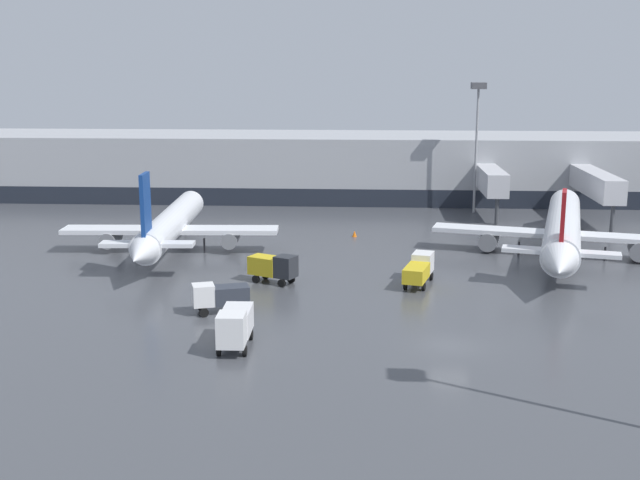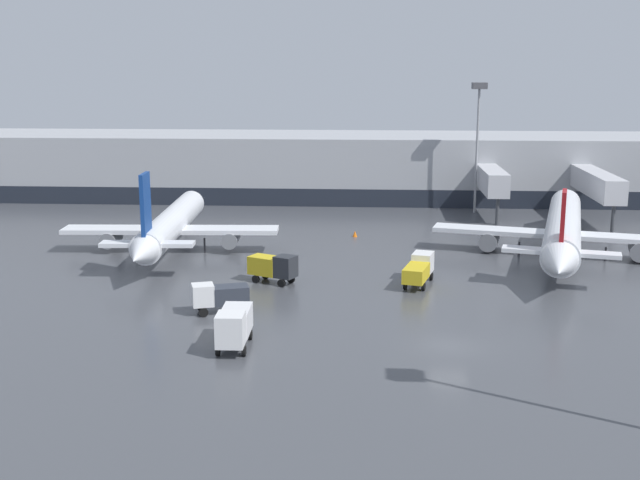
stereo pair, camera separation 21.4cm
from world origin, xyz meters
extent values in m
plane|color=#424449|center=(0.00, 0.00, 0.00)|extent=(320.00, 320.00, 0.00)
cube|color=#9EA0A5|center=(0.00, 62.00, 4.50)|extent=(160.00, 16.00, 9.00)
cube|color=#1E232D|center=(0.00, 53.95, 1.20)|extent=(156.80, 0.10, 2.40)
cube|color=#BCBCC1|center=(9.68, 48.13, 4.60)|extent=(2.60, 11.74, 2.80)
cylinder|color=#3F4247|center=(9.68, 42.86, 1.60)|extent=(0.44, 0.44, 3.20)
cube|color=#BCBCC1|center=(21.99, 46.08, 4.60)|extent=(2.60, 15.84, 2.80)
cylinder|color=#3F4247|center=(21.99, 38.76, 1.60)|extent=(0.44, 0.44, 3.20)
cylinder|color=silver|center=(13.85, 27.79, 2.84)|extent=(10.19, 28.54, 3.37)
cone|color=silver|center=(17.76, 43.45, 2.84)|extent=(4.00, 4.37, 3.20)
cone|color=silver|center=(9.78, 11.48, 2.84)|extent=(4.17, 5.64, 3.03)
cube|color=silver|center=(13.67, 27.10, 2.17)|extent=(25.52, 9.01, 0.44)
cube|color=silver|center=(10.66, 15.04, 3.18)|extent=(9.82, 3.93, 0.35)
cube|color=maroon|center=(10.66, 15.04, 6.16)|extent=(0.98, 2.62, 4.60)
cylinder|color=slate|center=(6.72, 28.83, 1.15)|extent=(2.57, 3.55, 1.85)
cylinder|color=slate|center=(20.62, 25.37, 1.15)|extent=(2.57, 3.55, 1.85)
cylinder|color=#2D2D33|center=(16.10, 36.80, 0.66)|extent=(0.20, 0.20, 1.33)
cylinder|color=#2D2D33|center=(9.53, 27.40, 0.66)|extent=(0.20, 0.20, 1.33)
cylinder|color=#2D2D33|center=(17.47, 25.42, 0.66)|extent=(0.20, 0.20, 1.33)
cylinder|color=silver|center=(-25.75, 27.25, 2.85)|extent=(4.09, 24.19, 2.92)
cone|color=silver|center=(-26.41, 40.88, 2.85)|extent=(2.92, 3.34, 2.77)
cone|color=silver|center=(-25.05, 13.05, 2.85)|extent=(2.84, 4.50, 2.63)
cube|color=silver|center=(-25.72, 26.65, 2.26)|extent=(21.97, 4.15, 0.44)
cube|color=silver|center=(-25.21, 16.19, 3.14)|extent=(8.38, 2.13, 0.35)
cube|color=navy|center=(-25.21, 16.19, 6.59)|extent=(0.50, 2.79, 5.73)
cylinder|color=slate|center=(-31.83, 26.35, 1.38)|extent=(1.77, 3.47, 1.60)
cylinder|color=slate|center=(-19.61, 26.95, 1.38)|extent=(1.77, 3.47, 1.60)
cylinder|color=#2D2D33|center=(-26.13, 35.07, 0.77)|extent=(0.20, 0.20, 1.53)
cylinder|color=#2D2D33|center=(-29.18, 25.88, 0.77)|extent=(0.20, 0.20, 1.53)
cylinder|color=#2D2D33|center=(-22.20, 26.22, 0.77)|extent=(0.20, 0.20, 1.53)
cube|color=gold|center=(-14.65, 15.63, 1.49)|extent=(3.13, 2.70, 1.59)
cube|color=#26282D|center=(-12.73, 14.67, 1.64)|extent=(2.17, 2.17, 1.87)
cylinder|color=black|center=(-12.33, 15.33, 0.35)|extent=(0.74, 0.54, 0.70)
cylinder|color=black|center=(-13.01, 13.96, 0.35)|extent=(0.74, 0.54, 0.70)
cylinder|color=black|center=(-14.73, 16.52, 0.35)|extent=(0.74, 0.54, 0.70)
cylinder|color=black|center=(-15.41, 15.15, 0.35)|extent=(0.74, 0.54, 0.70)
cube|color=gold|center=(-1.51, 14.39, 1.31)|extent=(2.60, 3.89, 1.22)
cube|color=silver|center=(-0.78, 17.17, 1.58)|extent=(2.16, 2.53, 1.75)
cylinder|color=black|center=(-1.52, 17.45, 0.35)|extent=(0.42, 0.74, 0.70)
cylinder|color=black|center=(0.00, 17.05, 0.35)|extent=(0.42, 0.74, 0.70)
cylinder|color=black|center=(-2.43, 13.98, 0.35)|extent=(0.42, 0.74, 0.70)
cylinder|color=black|center=(-0.91, 13.58, 0.35)|extent=(0.42, 0.74, 0.70)
cube|color=#2D333D|center=(-16.13, 6.70, 1.39)|extent=(3.03, 2.37, 1.37)
cube|color=silver|center=(-18.17, 6.06, 1.52)|extent=(2.03, 1.98, 1.64)
cylinder|color=black|center=(-18.01, 5.33, 0.35)|extent=(0.74, 0.45, 0.70)
cylinder|color=black|center=(-18.46, 6.74, 0.35)|extent=(0.74, 0.45, 0.70)
cylinder|color=black|center=(-15.46, 6.14, 0.35)|extent=(0.74, 0.45, 0.70)
cylinder|color=black|center=(-15.91, 7.55, 0.35)|extent=(0.74, 0.45, 0.70)
cube|color=silver|center=(-14.58, -0.11, 1.58)|extent=(1.97, 3.23, 1.75)
cube|color=silver|center=(-14.53, -2.68, 1.77)|extent=(1.85, 1.99, 2.14)
cylinder|color=black|center=(-13.67, -2.75, 0.35)|extent=(0.26, 0.70, 0.70)
cylinder|color=black|center=(-15.39, -2.78, 0.35)|extent=(0.26, 0.70, 0.70)
cylinder|color=black|center=(-13.74, 0.48, 0.35)|extent=(0.26, 0.70, 0.70)
cylinder|color=black|center=(-15.45, 0.44, 0.35)|extent=(0.26, 0.70, 0.70)
cone|color=orange|center=(-7.11, 35.00, 0.34)|extent=(0.51, 0.51, 0.67)
cylinder|color=gray|center=(8.03, 50.92, 7.86)|extent=(0.30, 0.30, 15.71)
cube|color=#4C4C51|center=(8.03, 50.92, 16.11)|extent=(1.80, 1.80, 0.80)
camera|label=1|loc=(-5.83, -52.10, 18.72)|focal=45.00mm
camera|label=2|loc=(-5.61, -52.08, 18.72)|focal=45.00mm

